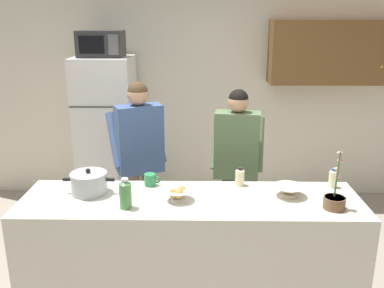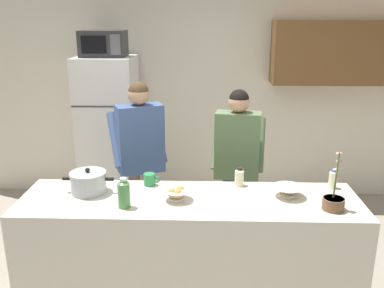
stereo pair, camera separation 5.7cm
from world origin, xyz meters
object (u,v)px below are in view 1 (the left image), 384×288
(microwave, at_px, (101,44))
(cooking_pot, at_px, (89,183))
(bread_bowl, at_px, (178,194))
(empty_bowl, at_px, (289,190))
(bottle_mid_counter, at_px, (333,178))
(person_near_pot, at_px, (140,148))
(person_by_sink, at_px, (237,155))
(refrigerator, at_px, (107,134))
(potted_orchid, at_px, (335,200))
(coffee_mug, at_px, (150,180))
(bottle_far_corner, at_px, (240,176))
(bottle_near_edge, at_px, (125,194))

(microwave, bearing_deg, cooking_pot, -82.05)
(bread_bowl, xyz_separation_m, empty_bowl, (0.82, 0.09, -0.01))
(empty_bowl, relative_size, bottle_mid_counter, 1.48)
(person_near_pot, height_order, person_by_sink, person_near_pot)
(refrigerator, relative_size, potted_orchid, 4.23)
(empty_bowl, height_order, bottle_mid_counter, bottle_mid_counter)
(potted_orchid, bearing_deg, bottle_mid_counter, 74.86)
(person_by_sink, relative_size, potted_orchid, 3.79)
(coffee_mug, bearing_deg, person_by_sink, 38.86)
(bottle_far_corner, bearing_deg, bottle_mid_counter, -2.27)
(empty_bowl, bearing_deg, bread_bowl, -173.74)
(bottle_near_edge, distance_m, potted_orchid, 1.44)
(person_near_pot, height_order, cooking_pot, person_near_pot)
(microwave, distance_m, person_near_pot, 1.40)
(empty_bowl, bearing_deg, potted_orchid, -36.82)
(cooking_pot, bearing_deg, bottle_near_edge, -37.92)
(refrigerator, bearing_deg, bottle_near_edge, -74.43)
(refrigerator, distance_m, person_by_sink, 1.74)
(cooking_pot, bearing_deg, person_by_sink, 32.48)
(bottle_far_corner, bearing_deg, microwave, 131.58)
(refrigerator, bearing_deg, person_near_pot, -61.99)
(empty_bowl, relative_size, potted_orchid, 0.55)
(cooking_pot, bearing_deg, bottle_mid_counter, 4.50)
(coffee_mug, xyz_separation_m, empty_bowl, (1.05, -0.19, -0.00))
(person_near_pot, distance_m, bottle_mid_counter, 1.72)
(bottle_far_corner, bearing_deg, bottle_near_edge, -153.03)
(microwave, distance_m, potted_orchid, 2.96)
(person_near_pot, distance_m, bottle_far_corner, 1.07)
(person_by_sink, xyz_separation_m, bottle_mid_counter, (0.69, -0.60, 0.01))
(bottle_far_corner, bearing_deg, empty_bowl, -30.71)
(refrigerator, xyz_separation_m, bread_bowl, (0.92, -1.88, 0.09))
(cooking_pot, bearing_deg, microwave, 97.95)
(person_near_pot, xyz_separation_m, potted_orchid, (1.49, -1.02, -0.04))
(cooking_pot, bearing_deg, person_near_pot, 71.00)
(cooking_pot, bearing_deg, potted_orchid, -7.53)
(cooking_pot, relative_size, bottle_near_edge, 1.76)
(person_near_pot, distance_m, cooking_pot, 0.84)
(microwave, bearing_deg, bread_bowl, -63.77)
(coffee_mug, distance_m, empty_bowl, 1.06)
(person_near_pot, xyz_separation_m, bottle_near_edge, (0.04, -1.04, -0.00))
(coffee_mug, height_order, bottle_far_corner, bottle_far_corner)
(coffee_mug, distance_m, bottle_far_corner, 0.70)
(microwave, height_order, bottle_near_edge, microwave)
(coffee_mug, bearing_deg, microwave, 113.41)
(bottle_near_edge, bearing_deg, refrigerator, 105.57)
(microwave, relative_size, bread_bowl, 2.33)
(refrigerator, xyz_separation_m, person_by_sink, (1.41, -1.02, 0.10))
(empty_bowl, bearing_deg, refrigerator, 134.04)
(refrigerator, height_order, microwave, microwave)
(bread_bowl, xyz_separation_m, bottle_near_edge, (-0.36, -0.13, 0.06))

